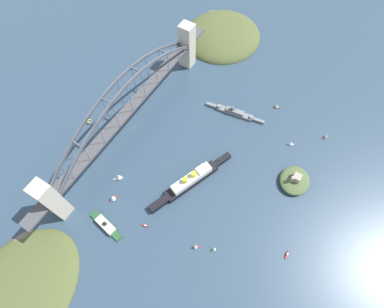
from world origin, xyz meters
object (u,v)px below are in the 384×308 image
(harbor_ferry_steamer, at_px, (106,225))
(small_boat_4, at_px, (287,255))
(small_boat_3, at_px, (291,143))
(small_boat_7, at_px, (277,105))
(ocean_liner, at_px, (191,180))
(small_boat_5, at_px, (113,198))
(small_boat_2, at_px, (195,247))
(naval_cruiser, at_px, (234,112))
(fort_island_mid_harbor, at_px, (295,180))
(small_boat_8, at_px, (145,226))
(small_boat_0, at_px, (118,176))
(small_boat_1, at_px, (214,249))
(seaplane_taxiing_near_bridge, at_px, (88,121))
(small_boat_6, at_px, (327,136))
(harbor_arch_bridge, at_px, (129,110))

(harbor_ferry_steamer, bearing_deg, small_boat_4, 112.14)
(small_boat_3, bearing_deg, small_boat_7, -139.94)
(ocean_liner, relative_size, small_boat_5, 10.21)
(small_boat_4, height_order, small_boat_5, small_boat_5)
(small_boat_4, bearing_deg, small_boat_2, -63.27)
(ocean_liner, xyz_separation_m, naval_cruiser, (-103.79, -2.71, -3.60))
(ocean_liner, xyz_separation_m, fort_island_mid_harbor, (-56.81, 92.09, -1.87))
(small_boat_5, distance_m, small_boat_7, 218.08)
(small_boat_4, xyz_separation_m, small_boat_5, (40.92, -173.46, 3.43))
(small_boat_3, relative_size, small_boat_7, 0.93)
(small_boat_8, bearing_deg, ocean_liner, 166.79)
(small_boat_0, height_order, small_boat_3, small_boat_0)
(naval_cruiser, xyz_separation_m, fort_island_mid_harbor, (46.97, 94.81, 1.72))
(small_boat_1, relative_size, small_boat_5, 0.69)
(ocean_liner, height_order, small_boat_2, ocean_liner)
(small_boat_3, xyz_separation_m, small_boat_5, (155.40, -129.77, 0.70))
(small_boat_4, bearing_deg, ocean_liner, -98.01)
(fort_island_mid_harbor, relative_size, seaplane_taxiing_near_bridge, 3.81)
(small_boat_0, bearing_deg, small_boat_3, 133.83)
(small_boat_1, bearing_deg, small_boat_0, -95.67)
(naval_cruiser, relative_size, small_boat_0, 7.16)
(naval_cruiser, xyz_separation_m, small_boat_4, (119.93, 117.38, -1.93))
(fort_island_mid_harbor, bearing_deg, small_boat_0, -60.12)
(small_boat_7, distance_m, small_boat_8, 208.10)
(small_boat_0, bearing_deg, harbor_ferry_steamer, 23.47)
(ocean_liner, xyz_separation_m, small_boat_4, (16.15, 114.67, -5.52))
(small_boat_3, bearing_deg, naval_cruiser, -94.23)
(seaplane_taxiing_near_bridge, bearing_deg, small_boat_6, 116.66)
(harbor_ferry_steamer, bearing_deg, seaplane_taxiing_near_bridge, -131.72)
(small_boat_1, xyz_separation_m, small_boat_4, (-31.33, 60.59, -2.23))
(harbor_ferry_steamer, distance_m, small_boat_7, 236.87)
(ocean_liner, xyz_separation_m, small_boat_3, (-98.33, 70.98, -2.79))
(fort_island_mid_harbor, bearing_deg, small_boat_2, -25.89)
(small_boat_1, height_order, small_boat_7, small_boat_7)
(harbor_arch_bridge, relative_size, small_boat_6, 38.31)
(seaplane_taxiing_near_bridge, height_order, small_boat_8, seaplane_taxiing_near_bridge)
(small_boat_4, bearing_deg, harbor_arch_bridge, -101.49)
(small_boat_5, bearing_deg, small_boat_2, 91.35)
(naval_cruiser, relative_size, small_boat_4, 8.82)
(seaplane_taxiing_near_bridge, bearing_deg, small_boat_8, 62.82)
(naval_cruiser, xyz_separation_m, small_boat_3, (5.46, 73.69, 0.81))
(naval_cruiser, bearing_deg, small_boat_1, 20.58)
(ocean_liner, bearing_deg, small_boat_0, -62.63)
(harbor_ferry_steamer, bearing_deg, ocean_liner, 149.80)
(seaplane_taxiing_near_bridge, bearing_deg, small_boat_2, 72.13)
(small_boat_3, xyz_separation_m, small_boat_6, (-29.89, 31.46, 0.06))
(ocean_liner, xyz_separation_m, seaplane_taxiing_near_bridge, (-4.11, -144.77, -4.73))
(small_boat_8, bearing_deg, small_boat_4, 109.78)
(fort_island_mid_harbor, relative_size, small_boat_2, 4.24)
(small_boat_6, bearing_deg, small_boat_5, -41.03)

